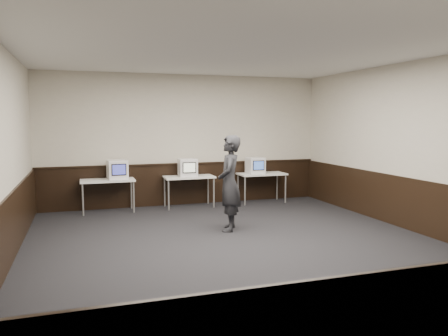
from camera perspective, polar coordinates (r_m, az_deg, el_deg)
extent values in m
plane|color=black|center=(7.31, 2.21, -10.39)|extent=(8.00, 8.00, 0.00)
plane|color=white|center=(7.08, 2.32, 15.24)|extent=(8.00, 8.00, 0.00)
plane|color=beige|center=(10.85, -5.13, 3.65)|extent=(7.00, 0.00, 7.00)
plane|color=beige|center=(3.57, 25.27, -2.34)|extent=(7.00, 0.00, 7.00)
plane|color=beige|center=(6.66, -27.24, 1.31)|extent=(0.00, 8.00, 8.00)
plane|color=beige|center=(8.86, 24.01, 2.53)|extent=(0.00, 8.00, 8.00)
cube|color=black|center=(10.94, -5.05, -2.12)|extent=(6.98, 0.04, 1.00)
cube|color=black|center=(3.90, 24.25, -18.52)|extent=(6.98, 0.04, 1.00)
cube|color=black|center=(6.83, -26.60, -7.91)|extent=(0.04, 7.98, 1.00)
cube|color=black|center=(8.98, 23.60, -4.48)|extent=(0.04, 7.98, 1.00)
cube|color=black|center=(10.85, -5.06, 0.58)|extent=(6.98, 0.06, 0.04)
cube|color=silver|center=(10.27, -14.96, -1.57)|extent=(1.20, 0.60, 0.04)
cylinder|color=#999999|center=(10.06, -17.96, -3.98)|extent=(0.04, 0.04, 0.71)
cylinder|color=#999999|center=(10.12, -11.71, -3.75)|extent=(0.04, 0.04, 0.71)
cylinder|color=#999999|center=(10.55, -17.97, -3.51)|extent=(0.04, 0.04, 0.71)
cylinder|color=#999999|center=(10.61, -12.01, -3.29)|extent=(0.04, 0.04, 0.71)
cube|color=silver|center=(10.54, -4.60, -1.18)|extent=(1.20, 0.60, 0.04)
cylinder|color=#999999|center=(10.24, -7.25, -3.55)|extent=(0.04, 0.04, 0.71)
cylinder|color=#999999|center=(10.50, -1.33, -3.26)|extent=(0.04, 0.04, 0.71)
cylinder|color=#999999|center=(10.72, -7.76, -3.11)|extent=(0.04, 0.04, 0.71)
cylinder|color=#999999|center=(10.97, -2.09, -2.84)|extent=(0.04, 0.04, 0.71)
cube|color=silver|center=(11.13, 4.95, -0.78)|extent=(1.20, 0.60, 0.04)
cylinder|color=#999999|center=(10.75, 2.76, -3.03)|extent=(0.04, 0.04, 0.71)
cylinder|color=#999999|center=(11.19, 8.03, -2.72)|extent=(0.04, 0.04, 0.71)
cylinder|color=#999999|center=(11.22, 1.84, -2.64)|extent=(0.04, 0.04, 0.71)
cylinder|color=#999999|center=(11.63, 6.95, -2.36)|extent=(0.04, 0.04, 0.71)
cube|color=white|center=(10.26, -13.77, -0.20)|extent=(0.47, 0.49, 0.44)
cube|color=black|center=(10.03, -13.56, -0.21)|extent=(0.33, 0.04, 0.26)
cube|color=#333797|center=(10.02, -13.55, -0.22)|extent=(0.28, 0.03, 0.22)
cube|color=white|center=(10.48, -4.78, 0.06)|extent=(0.45, 0.47, 0.43)
cube|color=black|center=(10.26, -4.55, 0.05)|extent=(0.32, 0.03, 0.26)
cube|color=silver|center=(10.25, -4.54, 0.04)|extent=(0.28, 0.02, 0.21)
cube|color=white|center=(11.05, 4.10, 0.34)|extent=(0.41, 0.43, 0.41)
cube|color=black|center=(10.85, 4.55, 0.34)|extent=(0.31, 0.02, 0.24)
cube|color=#3D61B5|center=(10.84, 4.57, 0.33)|extent=(0.26, 0.01, 0.20)
imported|color=black|center=(8.26, 0.72, -1.99)|extent=(0.65, 0.78, 1.81)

